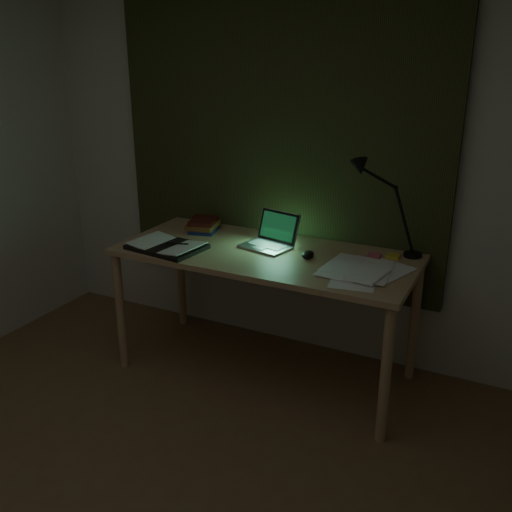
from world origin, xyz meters
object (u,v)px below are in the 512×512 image
at_px(open_textbook, 167,246).
at_px(laptop, 266,232).
at_px(book_stack, 203,225).
at_px(desk_lamp, 417,209).
at_px(loose_papers, 358,273).
at_px(desk, 265,314).

bearing_deg(open_textbook, laptop, 35.22).
relative_size(book_stack, desk_lamp, 0.38).
bearing_deg(loose_papers, laptop, 164.39).
distance_m(desk, open_textbook, 0.72).
relative_size(desk, open_textbook, 4.15).
bearing_deg(desk_lamp, open_textbook, -170.11).
height_order(laptop, desk_lamp, desk_lamp).
relative_size(open_textbook, loose_papers, 1.08).
relative_size(laptop, open_textbook, 0.75).
height_order(desk, book_stack, book_stack).
bearing_deg(loose_papers, open_textbook, -174.86).
height_order(open_textbook, desk_lamp, desk_lamp).
relative_size(laptop, book_stack, 1.51).
relative_size(open_textbook, desk_lamp, 0.76).
relative_size(desk, book_stack, 8.35).
height_order(laptop, book_stack, laptop).
distance_m(desk, desk_lamp, 1.09).
xyz_separation_m(open_textbook, desk_lamp, (1.35, 0.52, 0.26)).
bearing_deg(desk_lamp, loose_papers, -126.77).
bearing_deg(loose_papers, desk_lamp, 64.48).
relative_size(desk, desk_lamp, 3.14).
bearing_deg(loose_papers, desk, 169.73).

